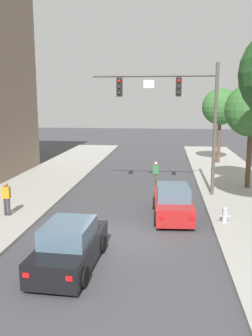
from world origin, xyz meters
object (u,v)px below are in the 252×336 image
at_px(traffic_signal_mast, 180,104).
at_px(street_tree_second, 252,110).
at_px(pedestrian_sidewalk_left_walker, 6,197).
at_px(fire_hydrant, 225,215).
at_px(car_following_black, 70,246).
at_px(car_lead_red, 173,203).
at_px(street_tree_third, 220,107).
at_px(pedestrian_crossing_road, 156,173).

distance_m(traffic_signal_mast, street_tree_second, 4.98).
distance_m(pedestrian_sidewalk_left_walker, fire_hydrant, 10.21).
distance_m(car_following_black, pedestrian_sidewalk_left_walker, 6.38).
xyz_separation_m(car_lead_red, car_following_black, (-3.52, -5.72, 0.00)).
height_order(traffic_signal_mast, street_tree_third, traffic_signal_mast).
xyz_separation_m(pedestrian_sidewalk_left_walker, street_tree_third, (12.11, 16.58, 3.97)).
bearing_deg(traffic_signal_mast, fire_hydrant, -68.23).
height_order(car_following_black, fire_hydrant, car_following_black).
distance_m(pedestrian_sidewalk_left_walker, street_tree_second, 15.12).
relative_size(car_following_black, street_tree_second, 0.66).
xyz_separation_m(pedestrian_crossing_road, fire_hydrant, (3.34, -7.33, -0.41)).
relative_size(car_following_black, street_tree_third, 0.66).
bearing_deg(street_tree_second, pedestrian_sidewalk_left_walker, -150.34).
relative_size(pedestrian_sidewalk_left_walker, pedestrian_crossing_road, 1.00).
distance_m(pedestrian_crossing_road, fire_hydrant, 8.07).
height_order(traffic_signal_mast, pedestrian_crossing_road, traffic_signal_mast).
xyz_separation_m(pedestrian_sidewalk_left_walker, pedestrian_crossing_road, (6.85, 7.45, -0.15)).
bearing_deg(street_tree_second, traffic_signal_mast, -154.53).
xyz_separation_m(pedestrian_crossing_road, street_tree_third, (5.26, 9.14, 4.12)).
bearing_deg(car_lead_red, car_following_black, -121.60).
distance_m(car_following_black, fire_hydrant, 7.54).
height_order(car_lead_red, street_tree_third, street_tree_third).
relative_size(car_lead_red, pedestrian_sidewalk_left_walker, 2.64).
bearing_deg(car_following_black, traffic_signal_mast, 68.41).
distance_m(car_lead_red, street_tree_third, 16.65).
bearing_deg(pedestrian_crossing_road, car_following_black, -101.69).
bearing_deg(pedestrian_crossing_road, car_lead_red, -80.95).
distance_m(car_following_black, pedestrian_crossing_road, 12.36).
xyz_separation_m(traffic_signal_mast, street_tree_third, (3.91, 11.49, -0.34)).
distance_m(car_lead_red, pedestrian_sidewalk_left_walker, 7.95).
relative_size(car_lead_red, street_tree_third, 0.67).
bearing_deg(car_following_black, car_lead_red, 58.40).
relative_size(car_following_black, fire_hydrant, 5.98).
relative_size(traffic_signal_mast, fire_hydrant, 10.42).
xyz_separation_m(fire_hydrant, street_tree_second, (2.49, 7.11, 4.48)).
relative_size(car_lead_red, street_tree_second, 0.66).
height_order(car_lead_red, car_following_black, same).
height_order(traffic_signal_mast, street_tree_second, traffic_signal_mast).
height_order(pedestrian_sidewalk_left_walker, pedestrian_crossing_road, pedestrian_sidewalk_left_walker).
bearing_deg(traffic_signal_mast, pedestrian_crossing_road, 119.90).
height_order(car_lead_red, pedestrian_crossing_road, pedestrian_crossing_road).
xyz_separation_m(car_lead_red, pedestrian_crossing_road, (-1.02, 6.38, 0.19)).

